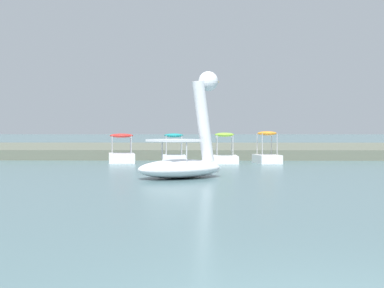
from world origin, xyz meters
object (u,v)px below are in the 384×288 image
(pedal_boat_orange, at_px, (267,153))
(pedal_boat_lime, at_px, (224,155))
(swan_boat, at_px, (185,155))
(pedal_boat_red, at_px, (122,154))
(pedal_boat_teal, at_px, (174,154))

(pedal_boat_orange, xyz_separation_m, pedal_boat_lime, (-2.06, 0.02, -0.06))
(swan_boat, xyz_separation_m, pedal_boat_red, (-3.42, 9.25, -0.31))
(pedal_boat_orange, bearing_deg, swan_boat, -112.41)
(pedal_boat_teal, xyz_separation_m, pedal_boat_red, (-2.58, 0.02, 0.02))
(swan_boat, distance_m, pedal_boat_lime, 9.17)
(pedal_boat_orange, distance_m, pedal_boat_lime, 2.06)
(swan_boat, relative_size, pedal_boat_teal, 1.64)
(pedal_boat_teal, relative_size, pedal_boat_red, 0.96)
(swan_boat, xyz_separation_m, pedal_boat_lime, (1.65, 9.02, -0.33))
(pedal_boat_orange, relative_size, pedal_boat_red, 0.89)
(pedal_boat_orange, xyz_separation_m, pedal_boat_red, (-7.13, 0.25, -0.05))
(pedal_boat_orange, bearing_deg, pedal_boat_lime, 179.36)
(pedal_boat_lime, distance_m, pedal_boat_red, 5.07)
(swan_boat, relative_size, pedal_boat_red, 1.57)
(pedal_boat_teal, distance_m, pedal_boat_red, 2.58)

